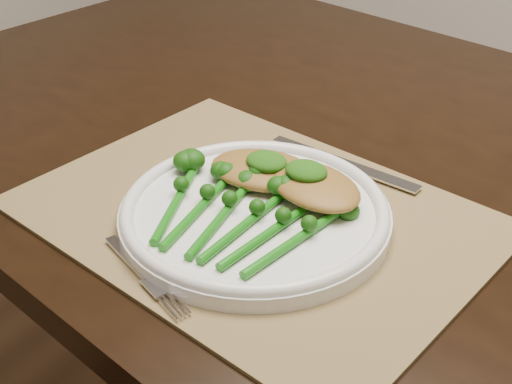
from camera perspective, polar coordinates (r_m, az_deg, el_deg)
The scene contains 10 objects.
dining_table at distance 1.14m, azimuth 9.14°, elevation -14.08°, with size 1.73×1.16×0.75m.
placemat at distance 0.79m, azimuth -0.11°, elevation -1.85°, with size 0.50×0.36×0.00m, color olive.
dinner_plate at distance 0.77m, azimuth -0.09°, elevation -1.66°, with size 0.29×0.29×0.03m.
knife at distance 0.89m, azimuth 5.90°, elevation 2.68°, with size 0.21×0.03×0.01m.
fork at distance 0.70m, azimuth -8.50°, elevation -6.97°, with size 0.15×0.07×0.00m.
chicken_fillet_left at distance 0.81m, azimuth 0.53°, elevation 1.78°, with size 0.12×0.09×0.02m, color olive.
chicken_fillet_right at distance 0.78m, azimuth 4.72°, elevation 0.50°, with size 0.12×0.08×0.02m, color olive.
pesto_dollop_left at distance 0.80m, azimuth 0.85°, elevation 2.46°, with size 0.05×0.04×0.02m, color #144209.
pesto_dollop_right at distance 0.78m, azimuth 4.04°, elevation 1.69°, with size 0.05×0.04×0.02m, color #144209.
broccolini_bundle at distance 0.74m, azimuth -1.88°, elevation -2.34°, with size 0.18×0.20×0.04m.
Camera 1 is at (0.35, -0.64, 1.20)m, focal length 50.00 mm.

